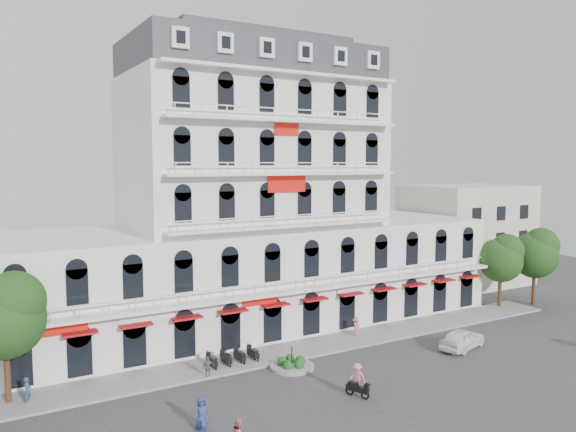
# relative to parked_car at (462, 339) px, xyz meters

# --- Properties ---
(ground) EXTENTS (120.00, 120.00, 0.00)m
(ground) POSITION_rel_parked_car_xyz_m (-10.82, -2.85, -0.81)
(ground) COLOR #38383A
(ground) RESTS_ON ground
(sidewalk) EXTENTS (53.00, 4.00, 0.16)m
(sidewalk) POSITION_rel_parked_car_xyz_m (-10.82, 6.15, -0.73)
(sidewalk) COLOR gray
(sidewalk) RESTS_ON ground
(main_building) EXTENTS (45.00, 15.00, 25.80)m
(main_building) POSITION_rel_parked_car_xyz_m (-10.82, 15.15, 9.15)
(main_building) COLOR silver
(main_building) RESTS_ON ground
(flank_building_east) EXTENTS (14.00, 10.00, 12.00)m
(flank_building_east) POSITION_rel_parked_car_xyz_m (19.18, 17.15, 5.19)
(flank_building_east) COLOR beige
(flank_building_east) RESTS_ON ground
(traffic_island) EXTENTS (3.20, 3.20, 1.60)m
(traffic_island) POSITION_rel_parked_car_xyz_m (-13.82, 3.15, -0.55)
(traffic_island) COLOR gray
(traffic_island) RESTS_ON ground
(parked_scooter_row) EXTENTS (4.40, 1.80, 1.10)m
(parked_scooter_row) POSITION_rel_parked_car_xyz_m (-17.17, 5.95, -0.81)
(parked_scooter_row) COLOR black
(parked_scooter_row) RESTS_ON ground
(tree_west_inner) EXTENTS (4.76, 4.76, 8.25)m
(tree_west_inner) POSITION_rel_parked_car_xyz_m (-31.77, 6.63, 4.87)
(tree_west_inner) COLOR #382314
(tree_west_inner) RESTS_ON ground
(tree_east_inner) EXTENTS (4.40, 4.37, 7.57)m
(tree_east_inner) POSITION_rel_parked_car_xyz_m (13.23, 7.13, 4.40)
(tree_east_inner) COLOR #382314
(tree_east_inner) RESTS_ON ground
(tree_east_outer) EXTENTS (4.65, 4.65, 8.05)m
(tree_east_outer) POSITION_rel_parked_car_xyz_m (17.23, 6.13, 4.74)
(tree_east_outer) COLOR #382314
(tree_east_outer) RESTS_ON ground
(parked_car) EXTENTS (5.10, 3.14, 1.62)m
(parked_car) POSITION_rel_parked_car_xyz_m (0.00, 0.00, 0.00)
(parked_car) COLOR white
(parked_car) RESTS_ON ground
(rider_center) EXTENTS (1.04, 1.60, 2.20)m
(rider_center) POSITION_rel_parked_car_xyz_m (-12.82, -3.21, 0.35)
(rider_center) COLOR black
(rider_center) RESTS_ON ground
(pedestrian_left) EXTENTS (0.96, 0.71, 1.79)m
(pedestrian_left) POSITION_rel_parked_car_xyz_m (-22.82, -2.18, 0.09)
(pedestrian_left) COLOR navy
(pedestrian_left) RESTS_ON ground
(pedestrian_mid) EXTENTS (0.91, 0.40, 1.54)m
(pedestrian_mid) POSITION_rel_parked_car_xyz_m (-19.75, 4.42, -0.04)
(pedestrian_mid) COLOR slate
(pedestrian_mid) RESTS_ON ground
(pedestrian_right) EXTENTS (1.26, 1.03, 1.71)m
(pedestrian_right) POSITION_rel_parked_car_xyz_m (-5.44, 6.65, 0.04)
(pedestrian_right) COLOR #C46779
(pedestrian_right) RESTS_ON ground
(pedestrian_far) EXTENTS (0.65, 0.75, 1.74)m
(pedestrian_far) POSITION_rel_parked_car_xyz_m (-30.82, 5.99, 0.06)
(pedestrian_far) COLOR navy
(pedestrian_far) RESTS_ON ground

